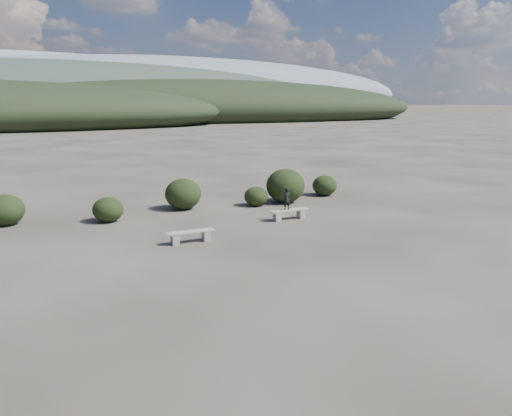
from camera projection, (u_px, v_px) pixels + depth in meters
name	position (u px, v px, depth m)	size (l,w,h in m)	color
ground	(307.00, 269.00, 14.19)	(1200.00, 1200.00, 0.00)	#302B25
bench_left	(191.00, 236.00, 16.79)	(1.65, 0.38, 0.41)	slate
bench_right	(289.00, 214.00, 20.07)	(1.70, 0.44, 0.42)	slate
seated_person	(287.00, 199.00, 19.89)	(0.32, 0.21, 0.88)	black
shrub_a	(108.00, 210.00, 19.71)	(1.21, 1.21, 0.99)	black
shrub_b	(183.00, 194.00, 22.00)	(1.59, 1.59, 1.36)	black
shrub_c	(256.00, 196.00, 22.75)	(1.11, 1.11, 0.89)	black
shrub_d	(285.00, 186.00, 23.46)	(1.82, 1.82, 1.59)	black
shrub_e	(325.00, 185.00, 25.25)	(1.24, 1.24, 1.03)	black
shrub_f	(5.00, 210.00, 19.14)	(1.42, 1.42, 1.20)	black
mountain_ridges	(27.00, 92.00, 311.85)	(500.00, 400.00, 56.00)	black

